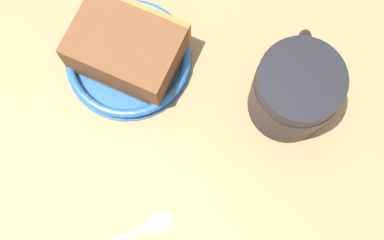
# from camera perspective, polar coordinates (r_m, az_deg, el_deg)

# --- Properties ---
(ground_plane) EXTENTS (1.43, 1.43, 0.03)m
(ground_plane) POSITION_cam_1_polar(r_m,az_deg,el_deg) (0.61, -1.26, 6.97)
(ground_plane) COLOR #936D47
(small_plate) EXTENTS (0.14, 0.14, 0.02)m
(small_plate) POSITION_cam_1_polar(r_m,az_deg,el_deg) (0.59, -6.98, 6.73)
(small_plate) COLOR #26599E
(small_plate) RESTS_ON ground_plane
(cake_slice) EXTENTS (0.14, 0.12, 0.05)m
(cake_slice) POSITION_cam_1_polar(r_m,az_deg,el_deg) (0.56, -7.17, 7.91)
(cake_slice) COLOR #9E662D
(cake_slice) RESTS_ON small_plate
(tea_mug) EXTENTS (0.09, 0.10, 0.09)m
(tea_mug) POSITION_cam_1_polar(r_m,az_deg,el_deg) (0.54, 11.21, 3.20)
(tea_mug) COLOR black
(tea_mug) RESTS_ON ground_plane
(teaspoon) EXTENTS (0.06, 0.13, 0.01)m
(teaspoon) POSITION_cam_1_polar(r_m,az_deg,el_deg) (0.55, -5.93, -11.97)
(teaspoon) COLOR silver
(teaspoon) RESTS_ON ground_plane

